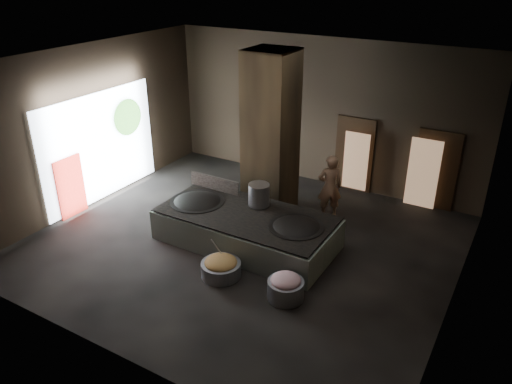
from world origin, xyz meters
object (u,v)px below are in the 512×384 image
Objects in this scene: wok_left at (197,204)px; wok_right at (296,229)px; meat_basin at (286,290)px; stock_pot at (259,195)px; cook at (330,187)px; hearth_platform at (246,229)px; veg_basin at (221,269)px.

wok_right is (2.80, 0.10, 0.00)m from wok_left.
wok_right is 1.67× the size of meat_basin.
stock_pot is at bearing 158.96° from wok_right.
wok_left is 0.77× the size of cook.
stock_pot is at bearing 131.87° from meat_basin.
cook reaches higher than hearth_platform.
meat_basin is at bearing 0.17° from veg_basin.
veg_basin is at bearing -80.32° from hearth_platform.
meat_basin is (0.66, -3.85, -0.69)m from cook.
wok_right is at bearing -21.04° from stock_pot.
wok_right is 1.44m from stock_pot.
wok_left is at bearing -177.95° from wok_right.
veg_basin is (0.25, -1.51, -0.22)m from hearth_platform.
stock_pot is at bearing 95.55° from veg_basin.
veg_basin is (-1.10, -1.56, -0.58)m from wok_right.
wok_left is at bearing 139.38° from veg_basin.
hearth_platform is 3.17× the size of wok_left.
wok_left reaches higher than wok_right.
meat_basin is (1.64, 0.00, 0.05)m from veg_basin.
wok_left reaches higher than hearth_platform.
meat_basin is at bearing -38.21° from hearth_platform.
cook is at bearing 41.84° from wok_left.
wok_left is at bearing 7.01° from cook.
cook is 2.33× the size of meat_basin.
stock_pot reaches higher than wok_right.
wok_right is at bearing 2.39° from hearth_platform.
meat_basin is (3.34, -1.45, -0.54)m from wok_left.
hearth_platform is 2.42m from meat_basin.
stock_pot is 2.28m from veg_basin.
stock_pot reaches higher than veg_basin.
hearth_platform is 2.44× the size of cook.
wok_right is 2.25× the size of stock_pot.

